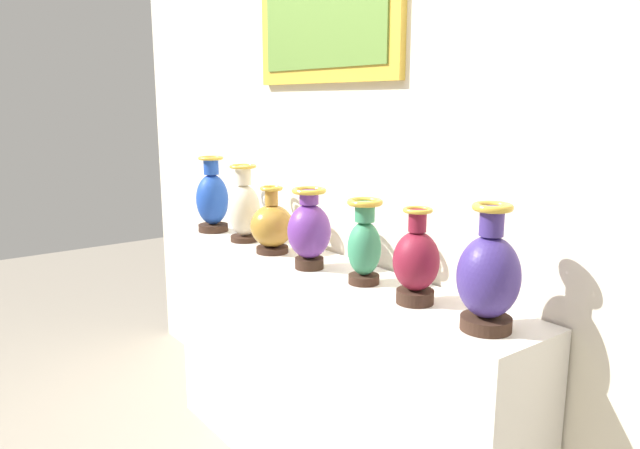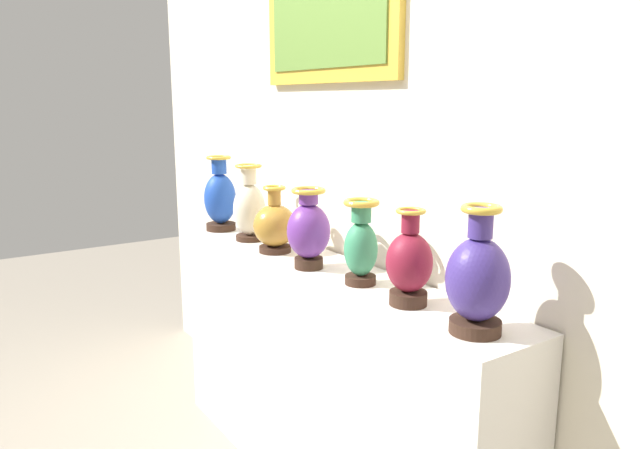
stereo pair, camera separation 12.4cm
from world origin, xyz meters
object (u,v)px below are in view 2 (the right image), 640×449
(vase_sapphire, at_px, (220,198))
(vase_ivory, at_px, (249,208))
(vase_jade, at_px, (361,245))
(vase_indigo, at_px, (478,279))
(vase_burgundy, at_px, (409,264))
(vase_violet, at_px, (309,230))
(vase_ochre, at_px, (275,225))

(vase_sapphire, xyz_separation_m, vase_ivory, (0.29, 0.02, -0.01))
(vase_jade, height_order, vase_indigo, vase_indigo)
(vase_burgundy, xyz_separation_m, vase_indigo, (0.29, -0.00, 0.02))
(vase_violet, relative_size, vase_jade, 1.03)
(vase_indigo, bearing_deg, vase_ivory, 179.94)
(vase_sapphire, height_order, vase_ochre, vase_sapphire)
(vase_indigo, bearing_deg, vase_ochre, -179.37)
(vase_ivory, height_order, vase_jade, vase_ivory)
(vase_sapphire, bearing_deg, vase_indigo, 0.62)
(vase_sapphire, relative_size, vase_jade, 1.22)
(vase_sapphire, distance_m, vase_indigo, 1.69)
(vase_jade, xyz_separation_m, vase_burgundy, (0.27, -0.01, -0.01))
(vase_violet, xyz_separation_m, vase_jade, (0.28, 0.04, -0.01))
(vase_sapphire, relative_size, vase_indigo, 1.02)
(vase_ivory, relative_size, vase_burgundy, 1.14)
(vase_indigo, bearing_deg, vase_sapphire, -179.38)
(vase_sapphire, xyz_separation_m, vase_violet, (0.85, -0.01, -0.01))
(vase_sapphire, bearing_deg, vase_burgundy, 0.95)
(vase_jade, distance_m, vase_indigo, 0.56)
(vase_indigo, bearing_deg, vase_burgundy, 179.02)
(vase_jade, bearing_deg, vase_ivory, -179.25)
(vase_sapphire, bearing_deg, vase_violet, -0.77)
(vase_ivory, distance_m, vase_burgundy, 1.11)
(vase_ivory, xyz_separation_m, vase_ochre, (0.27, -0.01, -0.04))
(vase_ochre, height_order, vase_violet, vase_violet)
(vase_ochre, relative_size, vase_indigo, 0.78)
(vase_ivory, relative_size, vase_violet, 1.13)
(vase_ivory, height_order, vase_ochre, vase_ivory)
(vase_sapphire, distance_m, vase_burgundy, 1.40)
(vase_indigo, bearing_deg, vase_violet, -177.96)
(vase_sapphire, height_order, vase_violet, vase_sapphire)
(vase_jade, bearing_deg, vase_violet, -171.41)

